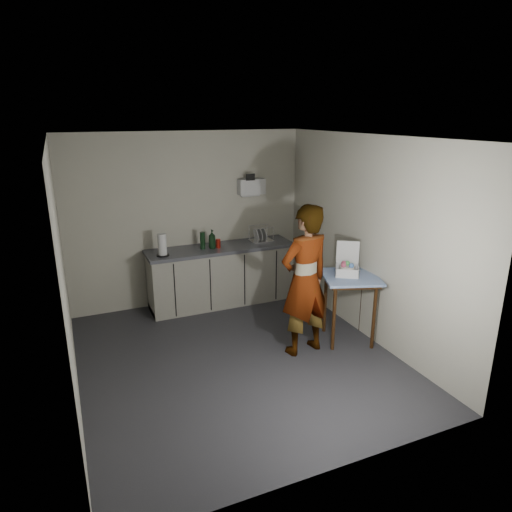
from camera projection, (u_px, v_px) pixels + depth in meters
name	position (u px, v px, depth m)	size (l,w,h in m)	color
ground	(237.00, 358.00, 5.52)	(4.00, 4.00, 0.00)	#2B2B30
wall_back	(189.00, 220.00, 6.87)	(3.60, 0.02, 2.60)	beige
wall_right	(367.00, 239.00, 5.81)	(0.02, 4.00, 2.60)	beige
wall_left	(65.00, 278.00, 4.45)	(0.02, 4.00, 2.60)	beige
ceiling	(234.00, 138.00, 4.74)	(3.60, 4.00, 0.01)	silver
kitchen_counter	(221.00, 277.00, 7.03)	(2.24, 0.62, 0.91)	black
wall_shelf	(251.00, 187.00, 7.06)	(0.42, 0.18, 0.37)	white
side_table	(350.00, 284.00, 5.76)	(0.87, 0.87, 0.89)	#3D240D
standing_man	(305.00, 281.00, 5.43)	(0.68, 0.45, 1.86)	#B2A593
soap_bottle	(212.00, 239.00, 6.75)	(0.11, 0.11, 0.28)	black
soda_can	(218.00, 243.00, 6.81)	(0.07, 0.07, 0.13)	red
dark_bottle	(203.00, 241.00, 6.74)	(0.07, 0.07, 0.26)	black
paper_towel	(162.00, 245.00, 6.41)	(0.18, 0.18, 0.32)	black
dish_rack	(261.00, 238.00, 7.16)	(0.35, 0.26, 0.24)	white
bakery_box	(347.00, 268.00, 5.75)	(0.40, 0.40, 0.40)	white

